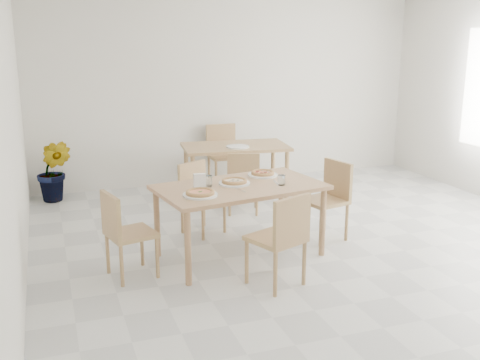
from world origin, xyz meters
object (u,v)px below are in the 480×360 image
object	(u,v)px
chair_south	(282,234)
tumbler_b	(208,181)
chair_west	(123,229)
plate_empty	(238,147)
second_table	(235,152)
chair_east	(329,194)
chair_back_n	(223,151)
pizza_margherita	(200,193)
chair_back_s	(243,178)
plate_margherita	(200,195)
chair_north	(198,192)
plate_mushroom	(234,183)
tumbler_a	(281,180)
napkin_holder	(200,181)
potted_plant	(54,171)
pizza_pepperoni	(263,173)
pizza_mushroom	(234,181)
plate_pepperoni	(263,175)
main_table	(240,192)

from	to	relation	value
chair_south	tumbler_b	world-z (taller)	chair_south
chair_west	plate_empty	distance (m)	2.72
second_table	chair_east	bearing A→B (deg)	-68.83
chair_east	chair_back_n	size ratio (longest dim) A/B	0.95
pizza_margherita	chair_back_s	xyz separation A→B (m)	(0.98, 1.54, -0.31)
plate_margherita	chair_east	bearing A→B (deg)	14.51
chair_south	tumbler_b	bearing A→B (deg)	-87.75
chair_north	tumbler_b	world-z (taller)	tumbler_b
plate_mushroom	tumbler_a	world-z (taller)	tumbler_a
napkin_holder	chair_back_s	distance (m)	1.60
tumbler_b	napkin_holder	distance (m)	0.11
pizza_margherita	chair_north	bearing A→B (deg)	75.77
potted_plant	pizza_pepperoni	bearing A→B (deg)	-49.08
chair_back_s	pizza_mushroom	bearing A→B (deg)	85.13
plate_pepperoni	tumbler_a	xyz separation A→B (m)	(0.03, -0.42, 0.04)
plate_empty	plate_margherita	bearing A→B (deg)	-117.72
plate_mushroom	pizza_mushroom	size ratio (longest dim) A/B	1.01
napkin_holder	chair_east	bearing A→B (deg)	8.88
tumbler_b	second_table	bearing A→B (deg)	63.78
plate_margherita	plate_mushroom	world-z (taller)	same
plate_margherita	chair_north	bearing A→B (deg)	75.77
chair_east	plate_mushroom	xyz separation A→B (m)	(-1.15, -0.12, 0.26)
tumbler_a	pizza_margherita	bearing A→B (deg)	-173.01
main_table	second_table	world-z (taller)	same
plate_margherita	potted_plant	bearing A→B (deg)	113.05
chair_west	plate_pepperoni	size ratio (longest dim) A/B	2.60
pizza_mushroom	tumbler_a	size ratio (longest dim) A/B	3.10
chair_west	plate_pepperoni	world-z (taller)	chair_west
main_table	chair_south	bearing A→B (deg)	-91.86
plate_mushroom	chair_east	bearing A→B (deg)	5.85
napkin_holder	plate_pepperoni	bearing A→B (deg)	21.90
chair_back_n	plate_empty	world-z (taller)	chair_back_n
chair_east	napkin_holder	distance (m)	1.56
plate_margherita	chair_back_n	world-z (taller)	chair_back_n
chair_south	chair_west	xyz separation A→B (m)	(-1.30, 0.68, -0.02)
chair_west	pizza_pepperoni	size ratio (longest dim) A/B	2.58
main_table	tumbler_b	world-z (taller)	tumbler_b
plate_margherita	plate_empty	xyz separation A→B (m)	(1.10, 2.09, 0.00)
chair_east	napkin_holder	world-z (taller)	napkin_holder
chair_west	plate_mushroom	world-z (taller)	chair_west
plate_pepperoni	potted_plant	size ratio (longest dim) A/B	0.37
chair_west	pizza_pepperoni	distance (m)	1.65
plate_mushroom	potted_plant	distance (m)	3.14
pizza_margherita	napkin_holder	world-z (taller)	napkin_holder
main_table	tumbler_a	world-z (taller)	tumbler_a
plate_mushroom	plate_pepperoni	distance (m)	0.46
chair_south	chair_back_n	distance (m)	3.62
tumbler_a	chair_back_s	distance (m)	1.48
napkin_holder	chair_back_n	bearing A→B (deg)	71.30
tumbler_b	plate_empty	distance (m)	2.00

